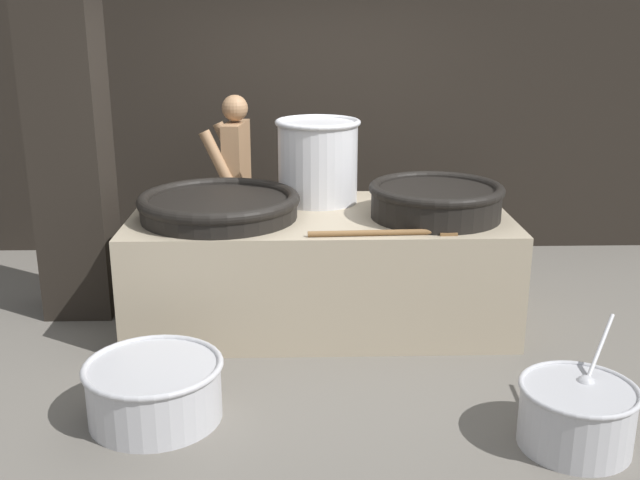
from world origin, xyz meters
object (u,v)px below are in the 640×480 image
Objects in this scene: giant_wok_far at (436,199)px; cook at (236,180)px; prep_bowl_vegetables at (577,413)px; stock_pot at (318,160)px; prep_bowl_meat at (154,388)px; giant_wok_near at (219,205)px.

giant_wok_far is 1.97m from cook.
prep_bowl_vegetables is (0.52, -1.70, -0.79)m from giant_wok_far.
prep_bowl_meat is at bearing -118.68° from stock_pot.
prep_bowl_vegetables is at bearing -8.59° from prep_bowl_meat.
giant_wok_near is 1.60m from giant_wok_far.
giant_wok_far reaches higher than prep_bowl_meat.
cook reaches higher than prep_bowl_vegetables.
stock_pot is 0.41× the size of cook.
giant_wok_far is at bearing -30.54° from stock_pot.
giant_wok_near is 1.17m from cook.
giant_wok_far is at bearing 35.68° from prep_bowl_meat.
giant_wok_far is 1.02m from stock_pot.
cook is (0.03, 1.16, -0.07)m from giant_wok_near.
prep_bowl_vegetables is (2.12, -1.73, -0.75)m from giant_wok_near.
giant_wok_far is 1.48× the size of stock_pot.
giant_wok_far is 0.61× the size of cook.
prep_bowl_vegetables is 2.41m from prep_bowl_meat.
stock_pot is 0.81× the size of prep_bowl_meat.
stock_pot reaches higher than giant_wok_near.
stock_pot is 2.79m from prep_bowl_vegetables.
prep_bowl_meat is at bearing -101.21° from giant_wok_near.
stock_pot reaches higher than giant_wok_far.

